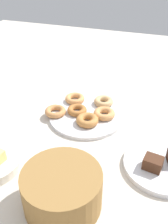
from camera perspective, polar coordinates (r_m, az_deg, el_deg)
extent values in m
plane|color=beige|center=(1.02, 0.56, -1.16)|extent=(2.40, 2.40, 0.00)
cylinder|color=silver|center=(1.01, 0.56, -0.85)|extent=(0.29, 0.29, 0.01)
torus|color=tan|center=(0.99, 4.53, -0.36)|extent=(0.10, 0.10, 0.03)
torus|color=#AD6B33|center=(1.02, -1.48, 0.56)|extent=(0.11, 0.11, 0.02)
torus|color=#BC7A3D|center=(0.95, 0.74, -1.82)|extent=(0.12, 0.12, 0.03)
torus|color=tan|center=(1.07, 4.38, 2.36)|extent=(0.11, 0.11, 0.03)
torus|color=tan|center=(1.09, -2.05, 3.02)|extent=(0.09, 0.09, 0.02)
torus|color=#C6844C|center=(1.01, -6.39, 0.15)|extent=(0.11, 0.11, 0.02)
cylinder|color=silver|center=(0.84, 17.17, -11.28)|extent=(0.24, 0.24, 0.02)
cube|color=#472819|center=(0.79, 15.14, -10.93)|extent=(0.06, 0.05, 0.04)
cylinder|color=olive|center=(0.68, -4.89, -16.90)|extent=(0.27, 0.27, 0.11)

